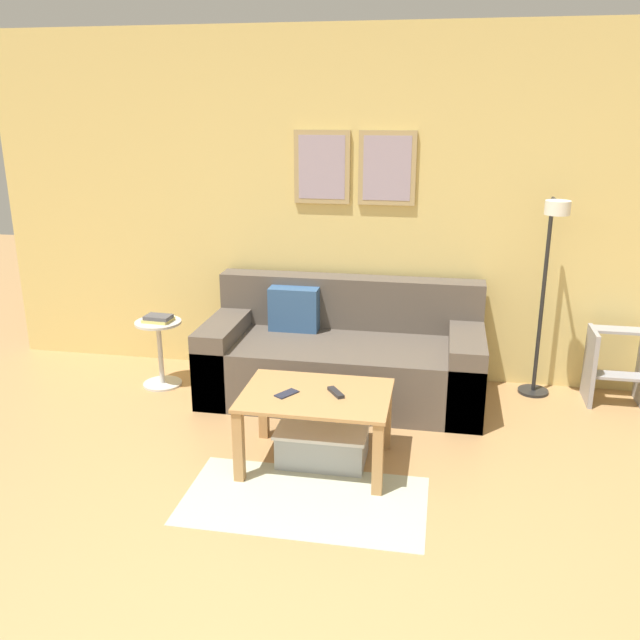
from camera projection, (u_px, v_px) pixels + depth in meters
wall_back at (355, 209)px, 4.98m from camera, size 5.60×0.09×2.55m
area_rug at (304, 500)px, 3.60m from camera, size 1.29×0.70×0.01m
couch at (343, 357)px, 4.85m from camera, size 1.95×0.88×0.80m
coffee_table at (316, 407)px, 3.87m from camera, size 0.85×0.61×0.44m
storage_bin at (323, 443)px, 3.98m from camera, size 0.53×0.36×0.22m
floor_lamp at (548, 272)px, 4.55m from camera, size 0.22×0.42×1.43m
side_table at (160, 347)px, 5.00m from camera, size 0.34×0.34×0.50m
book_stack at (158, 318)px, 4.93m from camera, size 0.21×0.17×0.05m
remote_control at (336, 392)px, 3.84m from camera, size 0.12×0.15×0.02m
cell_phone at (287, 394)px, 3.84m from camera, size 0.13×0.15×0.01m
step_stool at (617, 365)px, 4.70m from camera, size 0.39×0.31×0.53m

